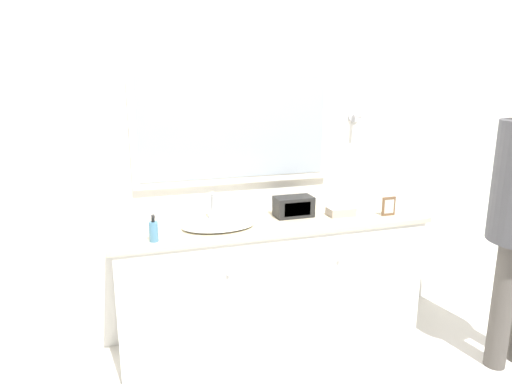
{
  "coord_description": "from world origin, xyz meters",
  "views": [
    {
      "loc": [
        -0.94,
        -2.36,
        1.75
      ],
      "look_at": [
        -0.11,
        0.29,
        1.07
      ],
      "focal_mm": 32.0,
      "sensor_mm": 36.0,
      "label": 1
    }
  ],
  "objects_px": {
    "sink_basin": "(218,224)",
    "picture_frame": "(389,206)",
    "soap_bottle": "(154,231)",
    "appliance_box": "(294,207)"
  },
  "relations": [
    {
      "from": "soap_bottle",
      "to": "sink_basin",
      "type": "bearing_deg",
      "value": 19.82
    },
    {
      "from": "soap_bottle",
      "to": "picture_frame",
      "type": "bearing_deg",
      "value": 1.57
    },
    {
      "from": "sink_basin",
      "to": "appliance_box",
      "type": "height_order",
      "value": "sink_basin"
    },
    {
      "from": "sink_basin",
      "to": "picture_frame",
      "type": "distance_m",
      "value": 1.15
    },
    {
      "from": "sink_basin",
      "to": "appliance_box",
      "type": "bearing_deg",
      "value": 7.85
    },
    {
      "from": "soap_bottle",
      "to": "picture_frame",
      "type": "relative_size",
      "value": 1.22
    },
    {
      "from": "sink_basin",
      "to": "picture_frame",
      "type": "height_order",
      "value": "sink_basin"
    },
    {
      "from": "sink_basin",
      "to": "picture_frame",
      "type": "bearing_deg",
      "value": -5.14
    },
    {
      "from": "appliance_box",
      "to": "picture_frame",
      "type": "xyz_separation_m",
      "value": [
        0.61,
        -0.18,
        -0.0
      ]
    },
    {
      "from": "soap_bottle",
      "to": "picture_frame",
      "type": "distance_m",
      "value": 1.55
    }
  ]
}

